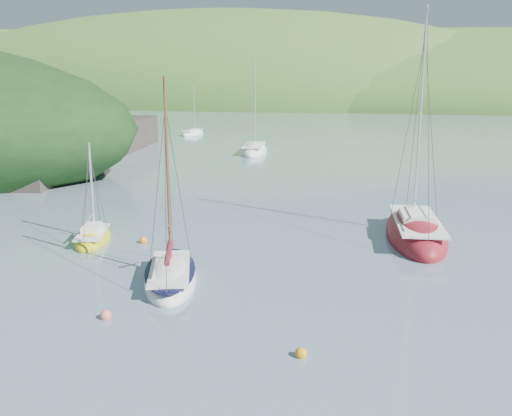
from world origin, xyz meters
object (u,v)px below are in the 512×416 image
(daysailer_white, at_px, (170,277))
(distant_sloop_a, at_px, (254,151))
(sailboat_yellow, at_px, (93,238))
(sloop_red, at_px, (415,234))
(distant_sloop_c, at_px, (193,134))

(daysailer_white, height_order, distant_sloop_a, distant_sloop_a)
(daysailer_white, xyz_separation_m, distant_sloop_a, (-7.67, 40.85, -0.02))
(daysailer_white, bearing_deg, sailboat_yellow, 124.00)
(sailboat_yellow, bearing_deg, distant_sloop_a, 72.72)
(sloop_red, relative_size, distant_sloop_a, 1.17)
(sailboat_yellow, bearing_deg, sloop_red, -1.58)
(daysailer_white, relative_size, sloop_red, 0.70)
(sailboat_yellow, relative_size, distant_sloop_c, 0.71)
(distant_sloop_c, bearing_deg, sailboat_yellow, -68.73)
(daysailer_white, distance_m, distant_sloop_c, 61.47)
(sloop_red, height_order, distant_sloop_a, sloop_red)
(daysailer_white, xyz_separation_m, sloop_red, (10.29, 9.84, 0.03))
(sloop_red, bearing_deg, daysailer_white, -143.99)
(distant_sloop_c, bearing_deg, daysailer_white, -64.02)
(daysailer_white, relative_size, distant_sloop_c, 1.15)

